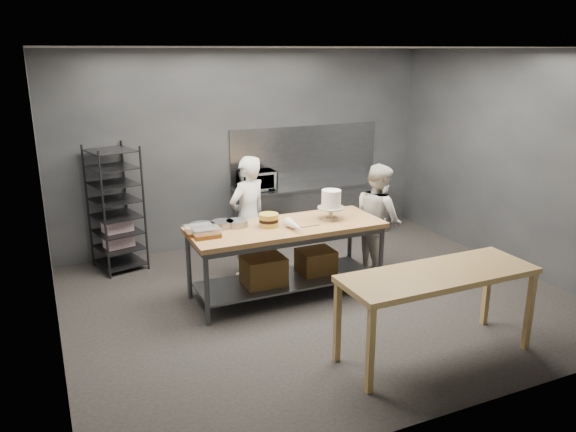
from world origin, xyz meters
The scene contains 16 objects.
ground centered at (0.00, 0.00, 0.00)m, with size 6.00×6.00×0.00m, color black.
back_wall centered at (0.00, 2.50, 1.50)m, with size 6.00×0.04×3.00m, color #4C4F54.
work_table centered at (-0.32, 0.30, 0.57)m, with size 2.40×0.90×0.92m.
near_counter centered at (0.44, -1.65, 0.81)m, with size 2.00×0.70×0.90m.
back_counter centered at (1.00, 2.18, 0.45)m, with size 2.60×0.60×0.90m.
splashback_panel centered at (1.00, 2.48, 1.35)m, with size 2.60×0.02×0.90m, color slate.
speed_rack centered at (-2.10, 2.10, 0.86)m, with size 0.74×0.78×1.75m.
chef_behind centered at (-0.53, 1.09, 0.83)m, with size 0.60×0.40×1.66m, color white.
chef_right centered at (1.13, 0.49, 0.76)m, with size 0.74×0.58×1.52m, color beige.
microwave centered at (0.02, 2.18, 1.05)m, with size 0.54×0.37×0.30m, color black.
frosted_cake_stand centered at (0.29, 0.29, 1.15)m, with size 0.34×0.34×0.38m.
layer_cake centered at (-0.54, 0.33, 1.00)m, with size 0.24×0.24×0.16m.
cake_pans centered at (-1.11, 0.53, 0.96)m, with size 0.71×0.31×0.07m.
piping_bag centered at (-0.32, 0.04, 0.98)m, with size 0.12×0.12×0.38m, color white.
offset_spatula centered at (-0.18, 0.13, 0.93)m, with size 0.36×0.02×0.02m.
pastry_clamshells centered at (-1.37, 0.31, 0.98)m, with size 0.37×0.35×0.11m.
Camera 1 is at (-2.99, -5.67, 2.98)m, focal length 35.00 mm.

